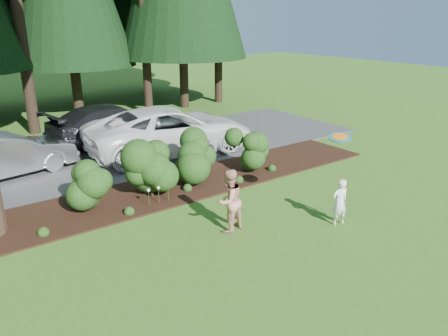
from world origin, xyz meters
The scene contains 11 objects.
ground centered at (0.00, 0.00, 0.00)m, with size 80.00×80.00×0.00m, color #3B621C.
mulch_bed centered at (0.00, 3.25, 0.03)m, with size 16.00×2.50×0.05m, color black.
driveway centered at (0.00, 7.50, 0.01)m, with size 22.00×6.00×0.03m, color #38383A.
shrub_row centered at (0.77, 3.14, 0.81)m, with size 6.53×1.60×1.61m.
lily_cluster centered at (-0.30, 2.40, 0.50)m, with size 0.69×0.09×0.57m.
car_silver_wagon centered at (-3.15, 7.32, 0.74)m, with size 1.51×4.32×1.42m, color silver.
car_white_suv centered at (2.39, 6.44, 0.91)m, with size 2.91×6.30×1.75m, color silver.
car_dark_suv centered at (1.23, 9.30, 0.80)m, with size 2.14×5.27×1.53m, color black.
child centered at (2.78, -1.29, 0.60)m, with size 0.44×0.29×1.21m, color white.
adult centered at (0.36, 0.07, 0.78)m, with size 0.76×0.59×1.57m, color red.
frisbee centered at (2.86, -1.05, 2.20)m, with size 0.56×0.55×0.17m.
Camera 1 is at (-5.40, -7.58, 4.96)m, focal length 35.00 mm.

